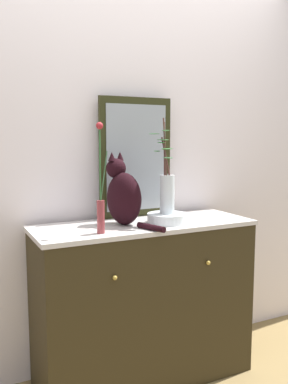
% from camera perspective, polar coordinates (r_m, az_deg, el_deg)
% --- Properties ---
extents(ground_plane, '(6.00, 6.00, 0.00)m').
position_cam_1_polar(ground_plane, '(2.73, 0.00, -24.12)').
color(ground_plane, olive).
extents(wall_back, '(4.40, 0.08, 2.60)m').
position_cam_1_polar(wall_back, '(2.61, -3.03, 4.61)').
color(wall_back, silver).
rests_on(wall_back, ground_plane).
extents(sideboard, '(1.28, 0.49, 0.94)m').
position_cam_1_polar(sideboard, '(2.51, 0.00, -14.89)').
color(sideboard, '#2D2412').
rests_on(sideboard, ground_plane).
extents(mirror_leaning, '(0.47, 0.03, 0.73)m').
position_cam_1_polar(mirror_leaning, '(2.54, -1.13, 4.76)').
color(mirror_leaning, black).
rests_on(mirror_leaning, sideboard).
extents(cat_sitting, '(0.23, 0.42, 0.41)m').
position_cam_1_polar(cat_sitting, '(2.31, -2.87, -0.40)').
color(cat_sitting, black).
rests_on(cat_sitting, sideboard).
extents(vase_slim_green, '(0.06, 0.04, 0.56)m').
position_cam_1_polar(vase_slim_green, '(2.10, -6.00, -1.18)').
color(vase_slim_green, brown).
rests_on(vase_slim_green, sideboard).
extents(bowl_porcelain, '(0.23, 0.23, 0.05)m').
position_cam_1_polar(bowl_porcelain, '(2.38, 3.19, -3.63)').
color(bowl_porcelain, white).
rests_on(bowl_porcelain, sideboard).
extents(vase_glass_clear, '(0.14, 0.16, 0.54)m').
position_cam_1_polar(vase_glass_clear, '(2.35, 3.16, 0.39)').
color(vase_glass_clear, silver).
rests_on(vase_glass_clear, bowl_porcelain).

